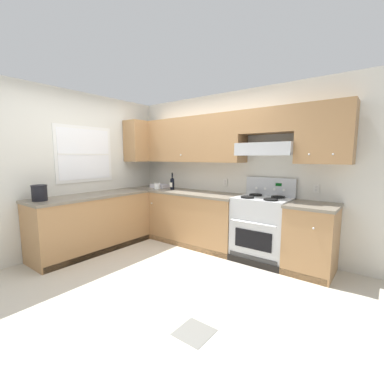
# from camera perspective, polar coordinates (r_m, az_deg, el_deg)

# --- Properties ---
(ground_plane) EXTENTS (7.04, 7.04, 0.00)m
(ground_plane) POSITION_cam_1_polar(r_m,az_deg,el_deg) (3.71, -9.82, -16.37)
(ground_plane) COLOR beige
(floor_accent_tile) EXTENTS (0.30, 0.30, 0.01)m
(floor_accent_tile) POSITION_cam_1_polar(r_m,az_deg,el_deg) (2.56, 0.52, -28.37)
(floor_accent_tile) COLOR slate
(floor_accent_tile) RESTS_ON ground_plane
(wall_back) EXTENTS (4.68, 0.57, 2.55)m
(wall_back) POSITION_cam_1_polar(r_m,az_deg,el_deg) (4.36, 8.45, 7.25)
(wall_back) COLOR silver
(wall_back) RESTS_ON ground_plane
(wall_left) EXTENTS (0.47, 4.00, 2.55)m
(wall_left) POSITION_cam_1_polar(r_m,az_deg,el_deg) (4.81, -21.19, 5.24)
(wall_left) COLOR silver
(wall_left) RESTS_ON ground_plane
(counter_back_run) EXTENTS (3.60, 0.65, 0.91)m
(counter_back_run) POSITION_cam_1_polar(r_m,az_deg,el_deg) (4.43, 2.30, -6.08)
(counter_back_run) COLOR #A87A4C
(counter_back_run) RESTS_ON ground_plane
(counter_left_run) EXTENTS (0.63, 1.91, 0.91)m
(counter_left_run) POSITION_cam_1_polar(r_m,az_deg,el_deg) (4.52, -20.84, -6.32)
(counter_left_run) COLOR #A87A4C
(counter_left_run) RESTS_ON ground_plane
(stove) EXTENTS (0.76, 0.62, 1.20)m
(stove) POSITION_cam_1_polar(r_m,az_deg,el_deg) (3.95, 15.03, -7.69)
(stove) COLOR #B7BABC
(stove) RESTS_ON ground_plane
(wine_bottle) EXTENTS (0.08, 0.08, 0.31)m
(wine_bottle) POSITION_cam_1_polar(r_m,az_deg,el_deg) (4.78, -4.35, 1.99)
(wine_bottle) COLOR black
(wine_bottle) RESTS_ON counter_back_run
(bowl) EXTENTS (0.34, 0.21, 0.07)m
(bowl) POSITION_cam_1_polar(r_m,az_deg,el_deg) (5.14, -7.09, 1.23)
(bowl) COLOR silver
(bowl) RESTS_ON counter_back_run
(bucket) EXTENTS (0.21, 0.21, 0.22)m
(bucket) POSITION_cam_1_polar(r_m,az_deg,el_deg) (4.12, -30.48, -0.10)
(bucket) COLOR black
(bucket) RESTS_ON counter_left_run
(paper_towel_roll) EXTENTS (0.11, 0.11, 0.11)m
(paper_towel_roll) POSITION_cam_1_polar(r_m,az_deg,el_deg) (4.92, -7.65, 1.32)
(paper_towel_roll) COLOR white
(paper_towel_roll) RESTS_ON counter_back_run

